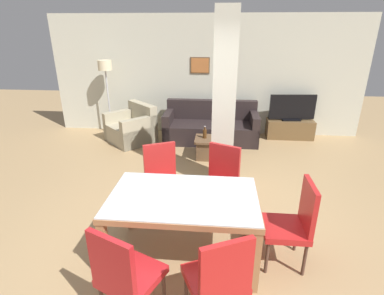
{
  "coord_description": "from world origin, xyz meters",
  "views": [
    {
      "loc": [
        0.34,
        -2.7,
        2.4
      ],
      "look_at": [
        0.0,
        0.98,
        0.92
      ],
      "focal_mm": 28.0,
      "sensor_mm": 36.0,
      "label": 1
    }
  ],
  "objects_px": {
    "sofa": "(211,128)",
    "floor_lamp": "(106,73)",
    "dining_chair_far_right": "(220,179)",
    "dining_chair_near_right": "(219,278)",
    "armchair": "(132,129)",
    "dining_chair_far_left": "(162,177)",
    "bottle": "(205,133)",
    "tv_screen": "(292,108)",
    "dining_table": "(183,208)",
    "dining_chair_near_left": "(125,273)",
    "tv_stand": "(290,129)",
    "coffee_table": "(212,148)",
    "dining_chair_head_right": "(294,221)"
  },
  "relations": [
    {
      "from": "sofa",
      "to": "floor_lamp",
      "type": "xyz_separation_m",
      "value": [
        -2.41,
        0.22,
        1.16
      ]
    },
    {
      "from": "dining_chair_far_right",
      "to": "sofa",
      "type": "height_order",
      "value": "dining_chair_far_right"
    },
    {
      "from": "dining_chair_near_right",
      "to": "armchair",
      "type": "bearing_deg",
      "value": 89.45
    },
    {
      "from": "dining_chair_far_left",
      "to": "bottle",
      "type": "distance_m",
      "value": 2.01
    },
    {
      "from": "dining_chair_far_right",
      "to": "tv_screen",
      "type": "distance_m",
      "value": 3.6
    },
    {
      "from": "dining_table",
      "to": "dining_chair_near_right",
      "type": "distance_m",
      "value": 0.92
    },
    {
      "from": "armchair",
      "to": "dining_chair_near_right",
      "type": "bearing_deg",
      "value": 158.83
    },
    {
      "from": "floor_lamp",
      "to": "sofa",
      "type": "bearing_deg",
      "value": -5.18
    },
    {
      "from": "dining_chair_far_left",
      "to": "floor_lamp",
      "type": "bearing_deg",
      "value": -84.22
    },
    {
      "from": "dining_chair_near_right",
      "to": "dining_chair_far_right",
      "type": "distance_m",
      "value": 1.7
    },
    {
      "from": "dining_chair_far_left",
      "to": "dining_chair_far_right",
      "type": "bearing_deg",
      "value": 157.2
    },
    {
      "from": "dining_chair_far_right",
      "to": "tv_screen",
      "type": "relative_size",
      "value": 0.94
    },
    {
      "from": "dining_table",
      "to": "dining_chair_near_left",
      "type": "height_order",
      "value": "dining_chair_near_left"
    },
    {
      "from": "dining_chair_near_left",
      "to": "tv_screen",
      "type": "bearing_deg",
      "value": 88.57
    },
    {
      "from": "dining_chair_far_right",
      "to": "tv_stand",
      "type": "distance_m",
      "value": 3.61
    },
    {
      "from": "sofa",
      "to": "tv_screen",
      "type": "bearing_deg",
      "value": -169.9
    },
    {
      "from": "dining_chair_near_right",
      "to": "coffee_table",
      "type": "bearing_deg",
      "value": 67.55
    },
    {
      "from": "dining_chair_near_right",
      "to": "dining_chair_near_left",
      "type": "height_order",
      "value": "same"
    },
    {
      "from": "armchair",
      "to": "tv_screen",
      "type": "relative_size",
      "value": 1.23
    },
    {
      "from": "dining_chair_near_right",
      "to": "bottle",
      "type": "bearing_deg",
      "value": 69.93
    },
    {
      "from": "dining_chair_head_right",
      "to": "bottle",
      "type": "bearing_deg",
      "value": 21.1
    },
    {
      "from": "dining_chair_head_right",
      "to": "tv_stand",
      "type": "xyz_separation_m",
      "value": [
        0.83,
        4.09,
        -0.31
      ]
    },
    {
      "from": "dining_chair_far_left",
      "to": "dining_chair_near_right",
      "type": "height_order",
      "value": "same"
    },
    {
      "from": "coffee_table",
      "to": "tv_screen",
      "type": "height_order",
      "value": "tv_screen"
    },
    {
      "from": "floor_lamp",
      "to": "tv_screen",
      "type": "bearing_deg",
      "value": 1.43
    },
    {
      "from": "dining_chair_far_left",
      "to": "tv_screen",
      "type": "relative_size",
      "value": 0.94
    },
    {
      "from": "dining_chair_far_right",
      "to": "coffee_table",
      "type": "distance_m",
      "value": 1.94
    },
    {
      "from": "dining_table",
      "to": "armchair",
      "type": "xyz_separation_m",
      "value": [
        -1.59,
        3.53,
        -0.32
      ]
    },
    {
      "from": "dining_chair_far_right",
      "to": "floor_lamp",
      "type": "bearing_deg",
      "value": -25.84
    },
    {
      "from": "armchair",
      "to": "floor_lamp",
      "type": "height_order",
      "value": "floor_lamp"
    },
    {
      "from": "tv_screen",
      "to": "floor_lamp",
      "type": "height_order",
      "value": "floor_lamp"
    },
    {
      "from": "floor_lamp",
      "to": "dining_chair_near_right",
      "type": "bearing_deg",
      "value": -61.4
    },
    {
      "from": "coffee_table",
      "to": "tv_screen",
      "type": "distance_m",
      "value": 2.25
    },
    {
      "from": "dining_table",
      "to": "bottle",
      "type": "bearing_deg",
      "value": 88.33
    },
    {
      "from": "dining_table",
      "to": "armchair",
      "type": "height_order",
      "value": "armchair"
    },
    {
      "from": "sofa",
      "to": "floor_lamp",
      "type": "bearing_deg",
      "value": -5.18
    },
    {
      "from": "tv_screen",
      "to": "floor_lamp",
      "type": "relative_size",
      "value": 0.6
    },
    {
      "from": "dining_chair_near_left",
      "to": "dining_table",
      "type": "bearing_deg",
      "value": 90.0
    },
    {
      "from": "sofa",
      "to": "tv_screen",
      "type": "height_order",
      "value": "tv_screen"
    },
    {
      "from": "dining_chair_near_right",
      "to": "bottle",
      "type": "distance_m",
      "value": 3.64
    },
    {
      "from": "dining_chair_far_left",
      "to": "armchair",
      "type": "relative_size",
      "value": 0.77
    },
    {
      "from": "dining_table",
      "to": "bottle",
      "type": "height_order",
      "value": "dining_table"
    },
    {
      "from": "sofa",
      "to": "tv_stand",
      "type": "bearing_deg",
      "value": -169.9
    },
    {
      "from": "dining_chair_near_right",
      "to": "tv_screen",
      "type": "distance_m",
      "value": 5.18
    },
    {
      "from": "dining_chair_head_right",
      "to": "armchair",
      "type": "xyz_separation_m",
      "value": [
        -2.75,
        3.53,
        -0.24
      ]
    },
    {
      "from": "dining_table",
      "to": "bottle",
      "type": "distance_m",
      "value": 2.79
    },
    {
      "from": "dining_chair_near_right",
      "to": "dining_chair_far_right",
      "type": "xyz_separation_m",
      "value": [
        -0.0,
        1.7,
        0.0
      ]
    },
    {
      "from": "armchair",
      "to": "bottle",
      "type": "xyz_separation_m",
      "value": [
        1.67,
        -0.74,
        0.2
      ]
    },
    {
      "from": "dining_chair_near_left",
      "to": "sofa",
      "type": "distance_m",
      "value": 4.66
    },
    {
      "from": "dining_chair_far_right",
      "to": "armchair",
      "type": "bearing_deg",
      "value": -29.43
    }
  ]
}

